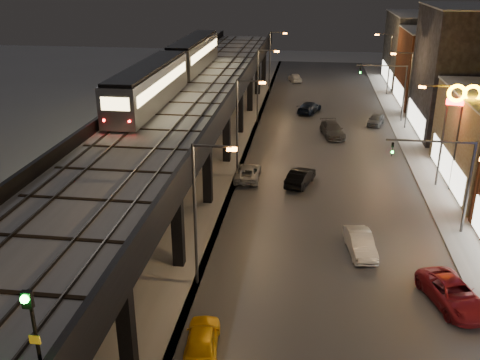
{
  "coord_description": "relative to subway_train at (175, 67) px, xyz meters",
  "views": [
    {
      "loc": [
        5.61,
        -14.5,
        18.16
      ],
      "look_at": [
        1.3,
        17.87,
        5.0
      ],
      "focal_mm": 40.0,
      "sensor_mm": 36.0,
      "label": 1
    }
  ],
  "objects": [
    {
      "name": "car_onc_red",
      "position": [
        22.19,
        9.94,
        -7.69
      ],
      "size": [
        2.65,
        4.15,
        1.31
      ],
      "primitive_type": "imported",
      "rotation": [
        0.0,
        0.0,
        -0.31
      ],
      "color": "slate",
      "rests_on": "ground"
    },
    {
      "name": "car_onc_white",
      "position": [
        16.81,
        4.62,
        -7.59
      ],
      "size": [
        3.13,
        5.59,
        1.53
      ],
      "primitive_type": "imported",
      "rotation": [
        0.0,
        0.0,
        0.2
      ],
      "color": "#48494C",
      "rests_on": "ground"
    },
    {
      "name": "rail_signal",
      "position": [
        6.4,
        -42.63,
        0.37
      ],
      "size": [
        0.34,
        0.43,
        2.96
      ],
      "color": "black",
      "rests_on": "viaduct_trackbed"
    },
    {
      "name": "car_near_white",
      "position": [
        13.62,
        -10.46,
        -7.61
      ],
      "size": [
        2.75,
        4.74,
        1.48
      ],
      "primitive_type": "imported",
      "rotation": [
        0.0,
        0.0,
        2.86
      ],
      "color": "black",
      "rests_on": "ground"
    },
    {
      "name": "car_mid_silver",
      "position": [
        8.86,
        -9.75,
        -7.7
      ],
      "size": [
        2.28,
        4.77,
        1.31
      ],
      "primitive_type": "imported",
      "rotation": [
        0.0,
        0.0,
        3.16
      ],
      "color": "#989A9E",
      "rests_on": "ground"
    },
    {
      "name": "car_onc_silver",
      "position": [
        17.96,
        -22.07,
        -7.63
      ],
      "size": [
        2.14,
        4.53,
        1.43
      ],
      "primitive_type": "imported",
      "rotation": [
        0.0,
        0.0,
        0.15
      ],
      "color": "silver",
      "rests_on": "ground"
    },
    {
      "name": "car_mid_dark",
      "position": [
        14.09,
        14.73,
        -7.63
      ],
      "size": [
        3.52,
        5.34,
        1.44
      ],
      "primitive_type": "imported",
      "rotation": [
        0.0,
        0.0,
        2.81
      ],
      "color": "black",
      "rests_on": "ground"
    },
    {
      "name": "building_d",
      "position": [
        32.49,
        7.91,
        -1.28
      ],
      "size": [
        12.2,
        13.2,
        14.16
      ],
      "color": "#23232C",
      "rests_on": "ground"
    },
    {
      "name": "car_taxi",
      "position": [
        9.35,
        -33.21,
        -7.65
      ],
      "size": [
        2.04,
        4.24,
        1.4
      ],
      "primitive_type": "imported",
      "rotation": [
        0.0,
        0.0,
        3.24
      ],
      "color": "yellow",
      "rests_on": "ground"
    },
    {
      "name": "road_surface",
      "position": [
        16.0,
        -5.09,
        -8.32
      ],
      "size": [
        17.0,
        120.0,
        0.06
      ],
      "primitive_type": "cube",
      "color": "#46474D",
      "rests_on": "ground"
    },
    {
      "name": "sign_mcdonalds",
      "position": [
        26.5,
        -9.98,
        -0.91
      ],
      "size": [
        2.76,
        0.58,
        9.28
      ],
      "color": "#38383A",
      "rests_on": "ground"
    },
    {
      "name": "streetlight_left_4",
      "position": [
        8.07,
        26.91,
        -3.12
      ],
      "size": [
        2.57,
        0.28,
        9.0
      ],
      "color": "#38383A",
      "rests_on": "ground"
    },
    {
      "name": "traffic_light_rig_b",
      "position": [
        24.34,
        11.91,
        -3.85
      ],
      "size": [
        6.1,
        0.34,
        7.0
      ],
      "color": "#38383A",
      "rests_on": "ground"
    },
    {
      "name": "building_e",
      "position": [
        32.49,
        21.91,
        -3.27
      ],
      "size": [
        12.2,
        12.2,
        10.16
      ],
      "color": "#582715",
      "rests_on": "ground"
    },
    {
      "name": "sidewalk_right",
      "position": [
        26.0,
        -5.09,
        -8.28
      ],
      "size": [
        4.0,
        120.0,
        0.14
      ],
      "primitive_type": "cube",
      "color": "#9FA1A8",
      "rests_on": "ground"
    },
    {
      "name": "traffic_light_rig_a",
      "position": [
        24.34,
        -18.09,
        -3.85
      ],
      "size": [
        6.1,
        0.34,
        7.0
      ],
      "color": "#38383A",
      "rests_on": "ground"
    },
    {
      "name": "streetlight_right_3",
      "position": [
        25.23,
        8.91,
        -3.12
      ],
      "size": [
        2.56,
        0.28,
        9.0
      ],
      "color": "#38383A",
      "rests_on": "ground"
    },
    {
      "name": "viaduct_parapet_far",
      "position": [
        -1.85,
        -8.09,
        -1.5
      ],
      "size": [
        0.3,
        100.0,
        1.1
      ],
      "primitive_type": "cube",
      "color": "black",
      "rests_on": "elevated_viaduct"
    },
    {
      "name": "under_viaduct_pavement",
      "position": [
        2.5,
        -5.09,
        -8.32
      ],
      "size": [
        11.0,
        120.0,
        0.06
      ],
      "primitive_type": "cube",
      "color": "#9FA1A8",
      "rests_on": "ground"
    },
    {
      "name": "viaduct_trackbed",
      "position": [
        2.49,
        -8.11,
        -1.97
      ],
      "size": [
        8.4,
        100.0,
        0.32
      ],
      "color": "#B2B7C1",
      "rests_on": "elevated_viaduct"
    },
    {
      "name": "streetlight_left_1",
      "position": [
        8.07,
        -27.09,
        -3.12
      ],
      "size": [
        2.57,
        0.28,
        9.0
      ],
      "color": "#38383A",
      "rests_on": "ground"
    },
    {
      "name": "streetlight_left_3",
      "position": [
        8.07,
        8.91,
        -3.12
      ],
      "size": [
        2.57,
        0.28,
        9.0
      ],
      "color": "#38383A",
      "rests_on": "ground"
    },
    {
      "name": "streetlight_right_2",
      "position": [
        25.23,
        -9.09,
        -3.12
      ],
      "size": [
        2.56,
        0.28,
        9.0
      ],
      "color": "#38383A",
      "rests_on": "ground"
    },
    {
      "name": "car_onc_dark",
      "position": [
        22.75,
        -27.42,
        -7.63
      ],
      "size": [
        3.83,
        5.66,
        1.44
      ],
      "primitive_type": "imported",
      "rotation": [
        0.0,
        0.0,
        0.3
      ],
      "color": "maroon",
      "rests_on": "ground"
    },
    {
      "name": "car_far_white",
      "position": [
        11.46,
        34.76,
        -7.65
      ],
      "size": [
        2.73,
        4.42,
        1.41
      ],
      "primitive_type": "imported",
      "rotation": [
        0.0,
        0.0,
        3.42
      ],
      "color": "white",
      "rests_on": "ground"
    },
    {
      "name": "viaduct_parapet_streetside",
      "position": [
        6.85,
        -8.09,
        -1.5
      ],
      "size": [
        0.3,
        100.0,
        1.1
      ],
      "primitive_type": "cube",
      "color": "black",
      "rests_on": "elevated_viaduct"
    },
    {
      "name": "subway_train",
      "position": [
        0.0,
        0.0,
        0.0
      ],
      "size": [
        2.92,
        35.85,
        3.49
      ],
      "color": "gray",
      "rests_on": "viaduct_trackbed"
    },
    {
      "name": "streetlight_right_4",
      "position": [
        25.23,
        26.91,
        -3.12
      ],
      "size": [
        2.56,
        0.28,
        9.0
      ],
      "color": "#38383A",
      "rests_on": "ground"
    },
    {
      "name": "elevated_viaduct",
      "position": [
        2.5,
        -8.24,
        -2.74
      ],
      "size": [
        9.0,
        100.0,
        6.3
      ],
      "color": "black",
      "rests_on": "ground"
    },
    {
      "name": "building_f",
      "position": [
        32.49,
        35.91,
        -2.78
      ],
      "size": [
        12.2,
        16.2,
        11.16
      ],
      "color": "#3F3F3F",
      "rests_on": "ground"
    },
    {
      "name": "streetlight_left_2",
      "position": [
        8.07,
        -9.09,
        -3.12
      ],
      "size": [
        2.57,
        0.28,
        9.0
      ],
      "color": "#38383A",
      "rests_on": "ground"
    }
  ]
}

